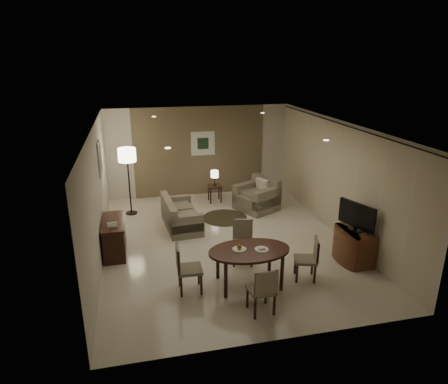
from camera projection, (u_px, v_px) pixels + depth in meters
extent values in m
cube|color=beige|center=(226.00, 241.00, 9.31)|extent=(5.50, 7.00, 0.00)
cube|color=white|center=(226.00, 126.00, 8.43)|extent=(5.50, 7.00, 0.00)
cube|color=brown|center=(200.00, 151.00, 12.10)|extent=(5.50, 0.00, 2.70)
cube|color=beige|center=(97.00, 196.00, 8.29)|extent=(0.00, 7.00, 2.70)
cube|color=beige|center=(339.00, 178.00, 9.46)|extent=(0.00, 7.00, 2.70)
cube|color=brown|center=(200.00, 151.00, 12.08)|extent=(3.96, 0.03, 2.70)
cylinder|color=black|center=(341.00, 124.00, 9.02)|extent=(0.03, 6.80, 0.03)
cube|color=silver|center=(203.00, 143.00, 12.00)|extent=(0.72, 0.03, 0.72)
cube|color=#1B321D|center=(203.00, 143.00, 11.99)|extent=(0.34, 0.01, 0.34)
cube|color=silver|center=(100.00, 158.00, 9.24)|extent=(0.03, 0.60, 0.80)
cube|color=gray|center=(101.00, 158.00, 9.24)|extent=(0.01, 0.46, 0.64)
cylinder|color=white|center=(168.00, 148.00, 6.48)|extent=(0.10, 0.10, 0.01)
cylinder|color=white|center=(326.00, 140.00, 7.08)|extent=(0.10, 0.10, 0.01)
cylinder|color=white|center=(154.00, 117.00, 9.80)|extent=(0.10, 0.10, 0.01)
cylinder|color=white|center=(262.00, 113.00, 10.40)|extent=(0.10, 0.10, 0.01)
cylinder|color=white|center=(239.00, 249.00, 7.35)|extent=(0.26, 0.26, 0.02)
cylinder|color=white|center=(262.00, 249.00, 7.35)|extent=(0.26, 0.26, 0.02)
sphere|color=#C45F16|center=(239.00, 247.00, 7.34)|extent=(0.09, 0.09, 0.09)
cube|color=white|center=(262.00, 248.00, 7.34)|extent=(0.12, 0.08, 0.03)
cylinder|color=#38331F|center=(225.00, 218.00, 10.65)|extent=(1.19, 1.19, 0.01)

